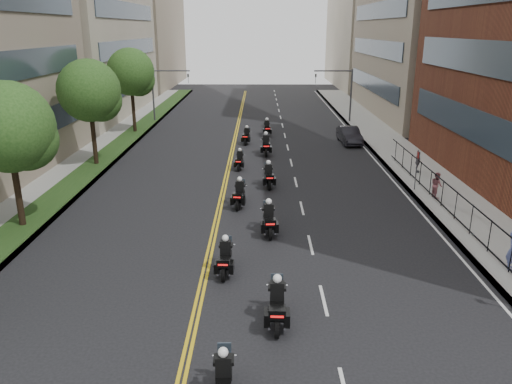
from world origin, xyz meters
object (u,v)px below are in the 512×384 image
at_px(motorcycle_5, 269,177).
at_px(motorcycle_3, 269,220).
at_px(motorcycle_6, 240,161).
at_px(motorcycle_7, 266,146).
at_px(motorcycle_1, 277,305).
at_px(motorcycle_0, 224,382).
at_px(motorcycle_9, 267,129).
at_px(pedestrian_c, 418,162).
at_px(motorcycle_2, 225,259).
at_px(parked_sedan, 349,135).
at_px(motorcycle_4, 239,195).
at_px(pedestrian_b, 437,185).
at_px(pedestrian_a, 512,250).
at_px(motorcycle_8, 247,137).

bearing_deg(motorcycle_5, motorcycle_3, -94.60).
bearing_deg(motorcycle_6, motorcycle_7, 70.02).
xyz_separation_m(motorcycle_3, motorcycle_6, (-1.87, 11.86, -0.10)).
height_order(motorcycle_1, motorcycle_6, motorcycle_1).
height_order(motorcycle_0, motorcycle_9, motorcycle_9).
relative_size(motorcycle_1, pedestrian_c, 1.66).
distance_m(motorcycle_2, parked_sedan, 26.21).
relative_size(motorcycle_4, motorcycle_5, 1.00).
bearing_deg(parked_sedan, motorcycle_1, -107.71).
bearing_deg(motorcycle_9, pedestrian_c, -55.36).
relative_size(motorcycle_2, motorcycle_9, 0.98).
bearing_deg(motorcycle_6, pedestrian_b, -25.08).
bearing_deg(pedestrian_c, pedestrian_b, -168.64).
height_order(motorcycle_3, motorcycle_5, motorcycle_3).
bearing_deg(motorcycle_4, motorcycle_7, 88.25).
xyz_separation_m(motorcycle_5, motorcycle_6, (-2.00, 4.23, -0.08)).
bearing_deg(motorcycle_1, parked_sedan, 77.25).
xyz_separation_m(pedestrian_a, pedestrian_b, (0.00, 9.18, -0.07)).
relative_size(motorcycle_3, pedestrian_c, 1.65).
distance_m(motorcycle_2, motorcycle_8, 24.28).
bearing_deg(parked_sedan, motorcycle_6, -140.95).
distance_m(motorcycle_3, parked_sedan, 21.64).
height_order(motorcycle_4, pedestrian_c, motorcycle_4).
distance_m(motorcycle_2, motorcycle_3, 4.58).
distance_m(motorcycle_7, motorcycle_9, 7.47).
xyz_separation_m(motorcycle_5, motorcycle_7, (-0.08, 8.47, 0.06)).
xyz_separation_m(motorcycle_4, motorcycle_7, (1.64, 12.14, 0.06)).
bearing_deg(motorcycle_1, pedestrian_c, 62.54).
bearing_deg(motorcycle_0, motorcycle_9, 85.65).
relative_size(motorcycle_7, motorcycle_8, 1.16).
height_order(motorcycle_5, parked_sedan, motorcycle_5).
bearing_deg(pedestrian_c, pedestrian_a, -165.19).
height_order(motorcycle_0, motorcycle_5, motorcycle_5).
bearing_deg(motorcycle_6, motorcycle_5, -60.39).
distance_m(motorcycle_0, motorcycle_9, 35.31).
height_order(motorcycle_4, motorcycle_7, motorcycle_7).
relative_size(motorcycle_2, pedestrian_b, 1.48).
bearing_deg(motorcycle_7, motorcycle_0, -94.86).
bearing_deg(motorcycle_6, motorcycle_1, -79.83).
xyz_separation_m(motorcycle_9, pedestrian_b, (9.70, -18.38, 0.24)).
distance_m(motorcycle_3, pedestrian_a, 10.71).
distance_m(motorcycle_2, motorcycle_6, 16.05).
distance_m(motorcycle_2, motorcycle_5, 11.98).
height_order(motorcycle_3, motorcycle_8, motorcycle_3).
bearing_deg(pedestrian_a, motorcycle_8, 44.40).
xyz_separation_m(motorcycle_3, parked_sedan, (7.43, 20.32, 0.02)).
height_order(motorcycle_9, pedestrian_a, pedestrian_a).
bearing_deg(motorcycle_4, pedestrian_b, 12.03).
bearing_deg(motorcycle_2, pedestrian_c, 52.34).
height_order(motorcycle_1, motorcycle_7, motorcycle_7).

